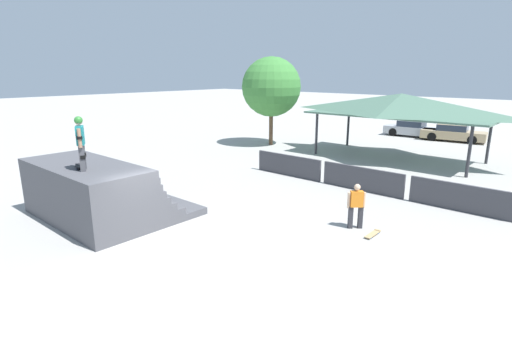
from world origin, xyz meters
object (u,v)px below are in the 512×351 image
bystander_walking (356,204)px  skater_on_deck (81,140)px  skateboard_on_ground (373,234)px  parked_car_silver (412,129)px  parked_car_tan (453,133)px  skateboard_on_deck (79,166)px  tree_beside_pavilion (271,87)px

bystander_walking → skater_on_deck: bearing=-1.2°
bystander_walking → skateboard_on_ground: size_ratio=1.83×
skater_on_deck → parked_car_silver: skater_on_deck is taller
skateboard_on_ground → parked_car_tan: bearing=9.4°
skater_on_deck → skateboard_on_ground: bearing=67.4°
skateboard_on_ground → parked_car_tan: size_ratio=0.18×
skater_on_deck → parked_car_tan: 26.88m
skateboard_on_deck → parked_car_tan: 26.83m
skateboard_on_ground → tree_beside_pavilion: (-12.87, 10.51, 4.00)m
skateboard_on_deck → skateboard_on_ground: bearing=59.0°
skater_on_deck → skateboard_on_ground: (7.36, 5.73, -2.96)m
tree_beside_pavilion → parked_car_tan: size_ratio=1.32×
tree_beside_pavilion → parked_car_tan: tree_beside_pavilion is taller
skateboard_on_deck → parked_car_silver: bearing=110.5°
skateboard_on_deck → parked_car_tan: skateboard_on_deck is taller
bystander_walking → tree_beside_pavilion: bearing=-83.5°
parked_car_silver → parked_car_tan: bearing=-6.6°
skateboard_on_deck → parked_car_silver: (1.06, 26.70, -1.48)m
skater_on_deck → tree_beside_pavilion: size_ratio=0.28×
skateboard_on_deck → bystander_walking: 9.24m
bystander_walking → skateboard_on_ground: (0.75, -0.18, -0.79)m
parked_car_tan → parked_car_silver: bearing=167.5°
skateboard_on_deck → skater_on_deck: bearing=17.5°
skateboard_on_deck → tree_beside_pavilion: tree_beside_pavilion is taller
skateboard_on_ground → tree_beside_pavilion: bearing=50.5°
skateboard_on_ground → parked_car_tan: 21.07m
skateboard_on_ground → parked_car_silver: 22.06m
skateboard_on_ground → skater_on_deck: bearing=127.7°
skateboard_on_ground → parked_car_tan: parked_car_tan is taller
bystander_walking → parked_car_tan: (-2.81, 20.58, -0.25)m
bystander_walking → tree_beside_pavilion: size_ratio=0.25×
parked_car_silver → tree_beside_pavilion: bearing=-122.7°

